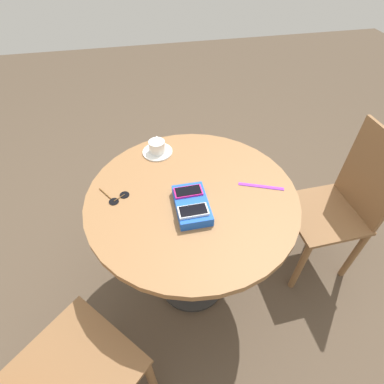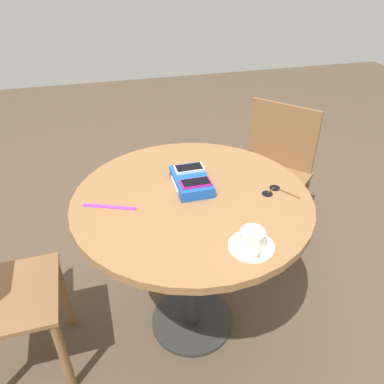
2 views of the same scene
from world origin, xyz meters
TOP-DOWN VIEW (x-y plane):
  - ground_plane at (0.00, 0.00)m, footprint 8.00×8.00m
  - round_table at (0.00, 0.00)m, footprint 0.92×0.92m
  - phone_box at (-0.07, 0.02)m, footprint 0.22×0.14m
  - phone_white at (-0.13, 0.02)m, footprint 0.06×0.12m
  - phone_magenta at (-0.02, 0.02)m, footprint 0.06×0.12m
  - saucer at (0.33, 0.11)m, footprint 0.15×0.15m
  - coffee_cup at (0.33, 0.11)m, footprint 0.11×0.08m
  - lanyard_strap at (-0.01, -0.31)m, footprint 0.09×0.19m
  - sunglasses at (0.05, 0.32)m, footprint 0.11×0.13m
  - chair_far_side at (0.03, -0.81)m, footprint 0.40×0.40m

SIDE VIEW (x-z plane):
  - ground_plane at x=0.00m, z-range 0.00..0.00m
  - chair_far_side at x=0.03m, z-range 0.01..0.92m
  - round_table at x=0.00m, z-range 0.25..1.01m
  - lanyard_strap at x=-0.01m, z-range 0.75..0.76m
  - sunglasses at x=0.05m, z-range 0.75..0.76m
  - saucer at x=0.33m, z-range 0.75..0.76m
  - phone_box at x=-0.07m, z-range 0.75..0.80m
  - coffee_cup at x=0.33m, z-range 0.76..0.82m
  - phone_magenta at x=-0.02m, z-range 0.80..0.81m
  - phone_white at x=-0.13m, z-range 0.80..0.81m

